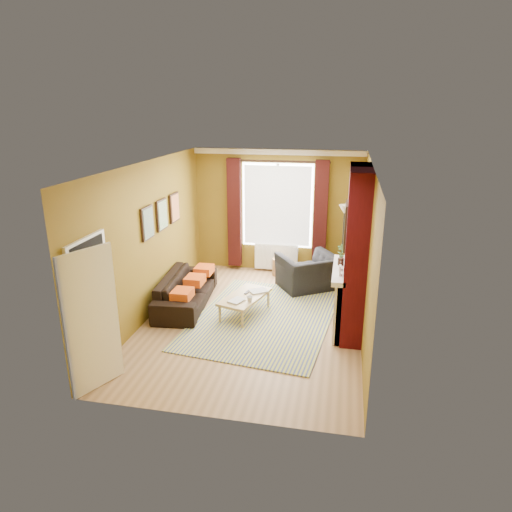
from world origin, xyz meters
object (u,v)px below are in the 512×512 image
wicker_stool (279,267)px  floor_lamp (344,222)px  coffee_table (245,298)px  sofa (186,290)px  armchair (308,272)px

wicker_stool → floor_lamp: floor_lamp is taller
coffee_table → floor_lamp: size_ratio=0.72×
floor_lamp → sofa: bearing=-148.9°
armchair → wicker_stool: 1.00m
wicker_stool → floor_lamp: 1.83m
sofa → coffee_table: bearing=-105.0°
sofa → wicker_stool: (1.53, 1.97, -0.10)m
sofa → floor_lamp: bearing=-63.9°
coffee_table → floor_lamp: bearing=65.7°
sofa → floor_lamp: size_ratio=1.20×
coffee_table → wicker_stool: bearing=98.3°
wicker_stool → sofa: bearing=-127.9°
armchair → floor_lamp: (0.68, 0.49, 1.00)m
sofa → coffee_table: 1.24m
armchair → wicker_stool: size_ratio=2.85×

